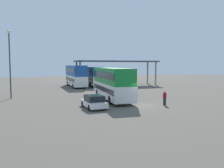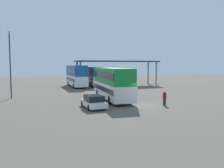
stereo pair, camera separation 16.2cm
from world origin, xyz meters
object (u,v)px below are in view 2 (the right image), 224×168
at_px(double_decker_main, 112,82).
at_px(pedestrian_waiting, 165,98).
at_px(lamppost_tall, 10,57).
at_px(double_decker_mid_row, 93,75).
at_px(parked_hatchback, 93,102).
at_px(double_decker_near_canopy, 76,75).

height_order(double_decker_main, pedestrian_waiting, double_decker_main).
height_order(lamppost_tall, pedestrian_waiting, lamppost_tall).
xyz_separation_m(double_decker_mid_row, lamppost_tall, (-15.23, -14.38, 3.32)).
bearing_deg(pedestrian_waiting, double_decker_mid_row, -135.61).
distance_m(lamppost_tall, pedestrian_waiting, 20.29).
distance_m(double_decker_main, parked_hatchback, 6.44).
bearing_deg(double_decker_near_canopy, parked_hatchback, 173.18).
relative_size(double_decker_near_canopy, pedestrian_waiting, 6.67).
distance_m(double_decker_main, lamppost_tall, 13.73).
distance_m(parked_hatchback, double_decker_mid_row, 25.73).
xyz_separation_m(double_decker_main, double_decker_near_canopy, (-0.74, 18.99, 0.15)).
bearing_deg(lamppost_tall, double_decker_main, -24.02).
relative_size(double_decker_mid_row, pedestrian_waiting, 6.41).
height_order(double_decker_main, double_decker_near_canopy, double_decker_near_canopy).
bearing_deg(double_decker_main, parked_hatchback, 147.41).
bearing_deg(pedestrian_waiting, double_decker_main, -104.34).
height_order(double_decker_near_canopy, lamppost_tall, lamppost_tall).
bearing_deg(pedestrian_waiting, lamppost_tall, -82.89).
distance_m(double_decker_main, double_decker_near_canopy, 19.01).
bearing_deg(double_decker_main, double_decker_near_canopy, 7.55).
bearing_deg(parked_hatchback, double_decker_mid_row, -17.89).
relative_size(double_decker_main, double_decker_mid_row, 1.10).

